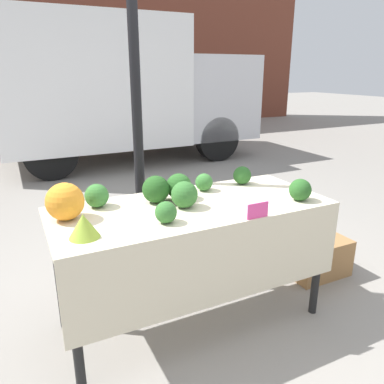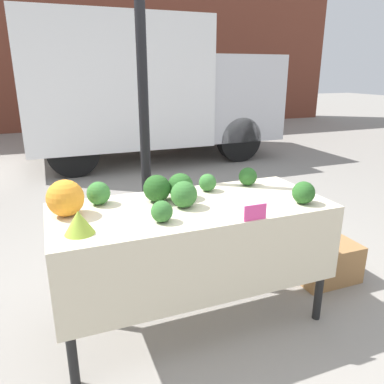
{
  "view_description": "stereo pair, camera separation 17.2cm",
  "coord_description": "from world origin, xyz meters",
  "px_view_note": "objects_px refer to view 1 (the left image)",
  "views": [
    {
      "loc": [
        -0.91,
        -1.85,
        1.54
      ],
      "look_at": [
        0.0,
        0.0,
        0.87
      ],
      "focal_mm": 35.0,
      "sensor_mm": 36.0,
      "label": 1
    },
    {
      "loc": [
        -0.75,
        -1.92,
        1.54
      ],
      "look_at": [
        0.0,
        0.0,
        0.87
      ],
      "focal_mm": 35.0,
      "sensor_mm": 36.0,
      "label": 2
    }
  ],
  "objects_px": {
    "orange_cauliflower": "(65,202)",
    "produce_crate": "(318,257)",
    "price_sign": "(258,211)",
    "parked_truck": "(119,88)"
  },
  "relations": [
    {
      "from": "orange_cauliflower",
      "to": "produce_crate",
      "type": "distance_m",
      "value": 1.97
    },
    {
      "from": "orange_cauliflower",
      "to": "produce_crate",
      "type": "height_order",
      "value": "orange_cauliflower"
    },
    {
      "from": "price_sign",
      "to": "produce_crate",
      "type": "distance_m",
      "value": 1.21
    },
    {
      "from": "price_sign",
      "to": "produce_crate",
      "type": "height_order",
      "value": "price_sign"
    },
    {
      "from": "parked_truck",
      "to": "produce_crate",
      "type": "bearing_deg",
      "value": -87.37
    },
    {
      "from": "orange_cauliflower",
      "to": "price_sign",
      "type": "distance_m",
      "value": 1.02
    },
    {
      "from": "parked_truck",
      "to": "produce_crate",
      "type": "height_order",
      "value": "parked_truck"
    },
    {
      "from": "parked_truck",
      "to": "produce_crate",
      "type": "relative_size",
      "value": 9.23
    },
    {
      "from": "orange_cauliflower",
      "to": "produce_crate",
      "type": "bearing_deg",
      "value": -0.7
    },
    {
      "from": "orange_cauliflower",
      "to": "price_sign",
      "type": "relative_size",
      "value": 1.52
    }
  ]
}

